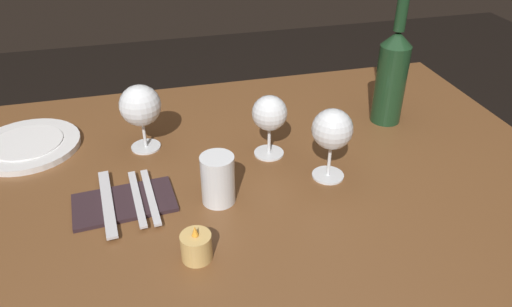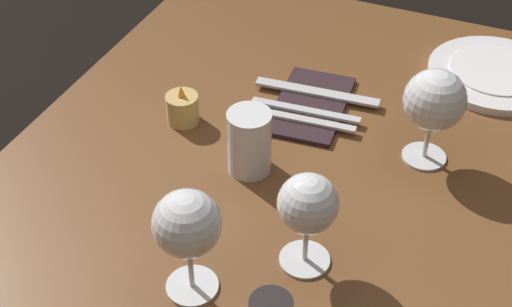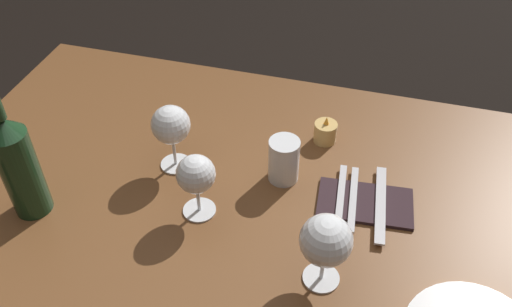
{
  "view_description": "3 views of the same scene",
  "coord_description": "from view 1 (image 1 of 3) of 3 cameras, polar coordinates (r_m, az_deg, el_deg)",
  "views": [
    {
      "loc": [
        0.21,
        0.83,
        1.32
      ],
      "look_at": [
        0.02,
        0.08,
        0.83
      ],
      "focal_mm": 34.32,
      "sensor_mm": 36.0,
      "label": 1
    },
    {
      "loc": [
        -0.65,
        -0.24,
        1.45
      ],
      "look_at": [
        0.03,
        0.05,
        0.83
      ],
      "focal_mm": 51.05,
      "sensor_mm": 36.0,
      "label": 2
    },
    {
      "loc": [
        0.26,
        -0.73,
        1.55
      ],
      "look_at": [
        0.04,
        0.09,
        0.79
      ],
      "focal_mm": 38.2,
      "sensor_mm": 36.0,
      "label": 3
    }
  ],
  "objects": [
    {
      "name": "dining_table",
      "position": [
        1.09,
        -0.07,
        -5.71
      ],
      "size": [
        1.3,
        0.9,
        0.74
      ],
      "color": "brown",
      "rests_on": "ground"
    },
    {
      "name": "table_knife",
      "position": [
        0.97,
        -16.93,
        -5.48
      ],
      "size": [
        0.04,
        0.21,
        0.0
      ],
      "color": "silver",
      "rests_on": "folded_napkin"
    },
    {
      "name": "fork_inner",
      "position": [
        0.97,
        -13.69,
        -5.07
      ],
      "size": [
        0.03,
        0.18,
        0.0
      ],
      "color": "silver",
      "rests_on": "folded_napkin"
    },
    {
      "name": "folded_napkin",
      "position": [
        0.97,
        -15.11,
        -5.56
      ],
      "size": [
        0.2,
        0.13,
        0.01
      ],
      "color": "#2D1E23",
      "rests_on": "dining_table"
    },
    {
      "name": "wine_glass_centre",
      "position": [
        0.97,
        8.87,
        2.66
      ],
      "size": [
        0.08,
        0.08,
        0.15
      ],
      "color": "white",
      "rests_on": "dining_table"
    },
    {
      "name": "dinner_plate",
      "position": [
        1.22,
        -25.1,
        0.9
      ],
      "size": [
        0.23,
        0.23,
        0.02
      ],
      "color": "white",
      "rests_on": "dining_table"
    },
    {
      "name": "fork_outer",
      "position": [
        0.96,
        -12.21,
        -4.87
      ],
      "size": [
        0.03,
        0.18,
        0.0
      ],
      "color": "silver",
      "rests_on": "folded_napkin"
    },
    {
      "name": "wine_bottle",
      "position": [
        1.21,
        15.55,
        8.92
      ],
      "size": [
        0.07,
        0.07,
        0.33
      ],
      "color": "#19381E",
      "rests_on": "dining_table"
    },
    {
      "name": "wine_glass_right",
      "position": [
        1.04,
        1.59,
        4.56
      ],
      "size": [
        0.08,
        0.08,
        0.14
      ],
      "color": "white",
      "rests_on": "dining_table"
    },
    {
      "name": "water_tumbler",
      "position": [
        0.93,
        -4.45,
        -3.31
      ],
      "size": [
        0.06,
        0.06,
        0.1
      ],
      "color": "white",
      "rests_on": "dining_table"
    },
    {
      "name": "votive_candle",
      "position": [
        0.82,
        -6.96,
        -10.79
      ],
      "size": [
        0.05,
        0.05,
        0.07
      ],
      "color": "#DBB266",
      "rests_on": "dining_table"
    },
    {
      "name": "wine_glass_left",
      "position": [
        1.09,
        -13.33,
        5.34
      ],
      "size": [
        0.09,
        0.09,
        0.15
      ],
      "color": "white",
      "rests_on": "dining_table"
    }
  ]
}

